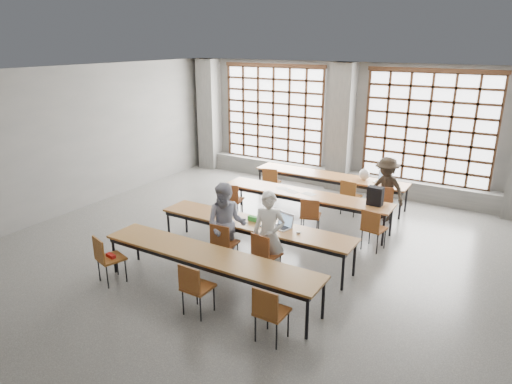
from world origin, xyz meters
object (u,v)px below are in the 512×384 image
laptop_front (283,224)px  mouse (299,232)px  chair_back_mid (350,194)px  chair_near_mid (195,284)px  laptop_back (383,180)px  chair_mid_centre (310,213)px  chair_near_left (106,255)px  desk_row_a (329,178)px  phone (260,226)px  chair_back_left (271,180)px  student_male (269,235)px  chair_mid_right (373,226)px  student_back (386,189)px  student_female (226,225)px  red_pouch (111,256)px  desk_row_c (254,226)px  chair_front_right (264,251)px  plastic_bag (364,174)px  desk_row_d (208,258)px  chair_front_left (223,241)px  desk_row_b (305,196)px  chair_back_right (384,200)px  chair_near_right (269,309)px  green_box (254,219)px  backpack (375,196)px  chair_mid_left (232,197)px

laptop_front → mouse: 0.41m
chair_back_mid → laptop_front: 3.06m
chair_near_mid → laptop_back: bearing=79.4°
chair_mid_centre → chair_near_left: bearing=-121.0°
desk_row_a → phone: phone is taller
chair_back_left → chair_near_left: size_ratio=1.00×
chair_near_mid → student_male: student_male is taller
chair_mid_centre → chair_mid_right: same height
laptop_back → student_back: bearing=-68.8°
student_female → laptop_front: bearing=11.6°
mouse → red_pouch: 3.33m
desk_row_c → chair_near_left: (-1.68, -2.16, -0.13)m
chair_front_right → plastic_bag: plastic_bag is taller
mouse → desk_row_a: bearing=103.9°
chair_back_mid → plastic_bag: size_ratio=3.08×
desk_row_d → chair_front_left: bearing=110.5°
chair_front_left → student_back: size_ratio=0.58×
desk_row_b → chair_back_mid: (0.71, 1.04, -0.13)m
desk_row_d → mouse: (0.91, 1.51, 0.08)m
chair_back_right → desk_row_b: bearing=-146.0°
student_back → desk_row_b: bearing=-123.3°
chair_near_right → laptop_front: size_ratio=2.07×
chair_near_mid → plastic_bag: plastic_bag is taller
chair_mid_right → student_female: 2.95m
desk_row_c → green_box: green_box is taller
chair_mid_right → mouse: chair_mid_right is taller
chair_front_left → student_female: (-0.01, 0.13, 0.27)m
chair_back_mid → red_pouch: 5.78m
chair_back_mid → chair_near_mid: same height
chair_back_left → chair_near_mid: (1.62, -5.31, 0.00)m
desk_row_c → green_box: (-0.05, 0.08, 0.11)m
phone → desk_row_a: bearing=92.6°
backpack → phone: bearing=-122.4°
student_male → green_box: bearing=119.0°
desk_row_b → student_male: bearing=-78.8°
desk_row_b → desk_row_d: (-0.04, -3.64, 0.00)m
mouse → plastic_bag: bearing=90.6°
desk_row_b → green_box: (-0.13, -2.03, 0.11)m
chair_back_left → chair_near_right: (2.92, -5.31, 0.00)m
desk_row_c → student_female: student_female is taller
chair_near_left → green_box: (1.63, 2.24, 0.24)m
chair_front_left → chair_near_mid: size_ratio=1.00×
chair_back_mid → student_back: size_ratio=0.58×
chair_mid_left → backpack: backpack is taller
desk_row_d → chair_near_left: 1.84m
chair_back_mid → laptop_front: size_ratio=2.07×
desk_row_d → chair_mid_right: bearing=58.8°
chair_front_left → desk_row_b: bearing=82.2°
desk_row_b → laptop_back: laptop_back is taller
desk_row_b → red_pouch: 4.54m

